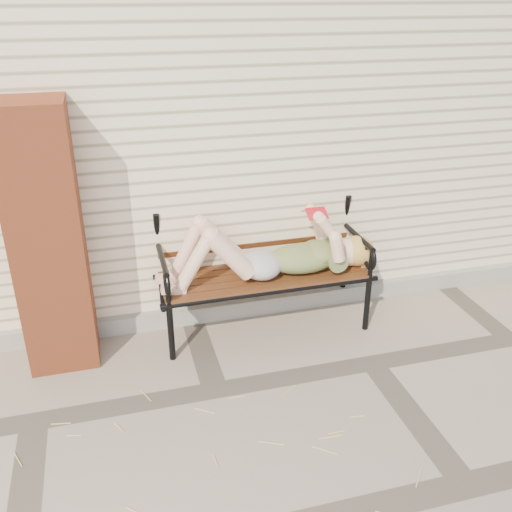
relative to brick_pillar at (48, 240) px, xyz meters
name	(u,v)px	position (x,y,z in m)	size (l,w,h in m)	color
ground	(372,363)	(2.30, -0.75, -1.00)	(80.00, 80.00, 0.00)	gray
house_wall	(266,100)	(2.30, 2.25, 0.50)	(8.00, 4.00, 3.00)	#F6E1C0
foundation_strip	(327,296)	(2.30, 0.22, -0.93)	(8.00, 0.10, 0.15)	gray
brick_pillar	(48,240)	(0.00, 0.00, 0.00)	(0.50, 0.50, 2.00)	#AA4826
garden_bench	(261,250)	(1.63, 0.09, -0.32)	(1.88, 0.75, 1.21)	black
reading_woman	(268,253)	(1.65, -0.06, -0.28)	(1.77, 0.40, 0.56)	#0A3448
straw_scatter	(193,480)	(0.75, -1.54, -0.99)	(2.88, 1.60, 0.01)	tan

